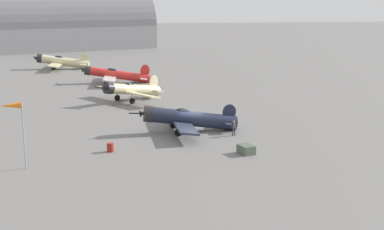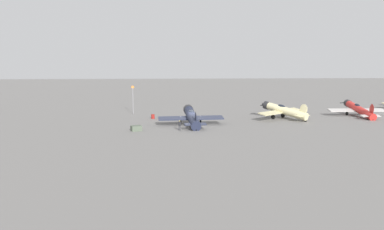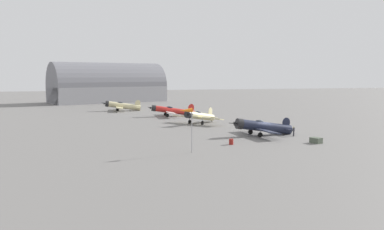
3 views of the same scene
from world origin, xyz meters
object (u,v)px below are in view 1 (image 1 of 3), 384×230
(airplane_far_line, at_px, (115,75))
(fuel_drum, at_px, (110,147))
(ground_crew_mechanic, at_px, (234,127))
(windsock_mast, at_px, (12,108))
(airplane_foreground, at_px, (187,118))
(airplane_outer_stand, at_px, (61,61))
(airplane_mid_apron, at_px, (131,90))
(equipment_crate, at_px, (246,149))

(airplane_far_line, height_order, fuel_drum, airplane_far_line)
(ground_crew_mechanic, xyz_separation_m, windsock_mast, (-20.30, -8.75, 4.27))
(airplane_foreground, height_order, windsock_mast, windsock_mast)
(airplane_outer_stand, xyz_separation_m, ground_crew_mechanic, (23.01, -53.21, -0.47))
(airplane_mid_apron, distance_m, airplane_outer_stand, 35.87)
(airplane_foreground, height_order, ground_crew_mechanic, airplane_foreground)
(airplane_foreground, distance_m, equipment_crate, 9.90)
(airplane_outer_stand, relative_size, equipment_crate, 5.96)
(airplane_foreground, relative_size, fuel_drum, 14.27)
(airplane_outer_stand, bearing_deg, windsock_mast, 96.31)
(airplane_outer_stand, distance_m, ground_crew_mechanic, 57.97)
(ground_crew_mechanic, height_order, windsock_mast, windsock_mast)
(airplane_mid_apron, relative_size, windsock_mast, 1.77)
(airplane_far_line, bearing_deg, windsock_mast, 82.49)
(airplane_outer_stand, bearing_deg, airplane_mid_apron, 114.56)
(airplane_mid_apron, distance_m, equipment_crate, 28.17)
(airplane_mid_apron, distance_m, ground_crew_mechanic, 22.20)
(equipment_crate, height_order, fuel_drum, equipment_crate)
(airplane_foreground, distance_m, ground_crew_mechanic, 5.12)
(airplane_outer_stand, relative_size, fuel_drum, 13.54)
(airplane_foreground, xyz_separation_m, windsock_mast, (-15.71, -10.95, 3.79))
(airplane_foreground, relative_size, airplane_mid_apron, 1.13)
(airplane_far_line, height_order, windsock_mast, windsock_mast)
(airplane_mid_apron, distance_m, airplane_far_line, 15.94)
(airplane_foreground, xyz_separation_m, fuel_drum, (-7.94, -6.61, -1.04))
(airplane_mid_apron, height_order, airplane_far_line, airplane_mid_apron)
(airplane_far_line, bearing_deg, equipment_crate, 108.92)
(fuel_drum, bearing_deg, airplane_far_line, 90.07)
(airplane_mid_apron, bearing_deg, airplane_outer_stand, -107.52)
(equipment_crate, height_order, windsock_mast, windsock_mast)
(airplane_mid_apron, xyz_separation_m, airplane_outer_stand, (-12.71, 33.55, -0.17))
(ground_crew_mechanic, bearing_deg, airplane_foreground, -152.93)
(airplane_mid_apron, bearing_deg, airplane_far_line, -120.03)
(airplane_far_line, bearing_deg, airplane_mid_apron, 100.64)
(equipment_crate, xyz_separation_m, windsock_mast, (-20.18, -2.18, 4.82))
(ground_crew_mechanic, distance_m, equipment_crate, 6.60)
(airplane_outer_stand, distance_m, windsock_mast, 62.13)
(airplane_mid_apron, xyz_separation_m, airplane_far_line, (-2.28, 15.77, -0.25))
(ground_crew_mechanic, bearing_deg, windsock_mast, -104.02)
(ground_crew_mechanic, height_order, equipment_crate, ground_crew_mechanic)
(equipment_crate, bearing_deg, windsock_mast, -173.85)
(airplane_foreground, bearing_deg, windsock_mast, 31.56)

